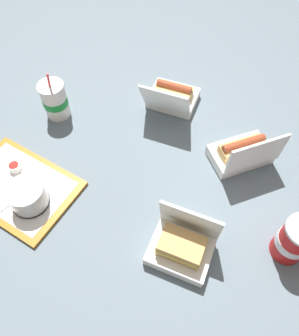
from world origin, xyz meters
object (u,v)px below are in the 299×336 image
Objects in this scene: plastic_fork at (15,158)px; clamshell_hotdog_corner at (242,152)px; food_tray at (18,187)px; clamshell_sandwich_center at (182,247)px; soda_cup_front at (55,100)px; ketchup_cup at (15,167)px; soda_cup_center at (294,240)px; clamshell_hotdog_left at (172,96)px; cake_container at (28,196)px.

plastic_fork is 0.78m from clamshell_hotdog_corner.
clamshell_sandwich_center is at bearing -4.61° from food_tray.
food_tray is at bearing -153.16° from clamshell_hotdog_corner.
clamshell_sandwich_center reaches higher than food_tray.
plastic_fork is 0.54× the size of soda_cup_front.
soda_cup_front reaches higher than ketchup_cup.
soda_cup_center is (0.29, 0.10, 0.03)m from clamshell_sandwich_center.
clamshell_sandwich_center reaches higher than clamshell_hotdog_corner.
clamshell_hotdog_left is 0.44m from soda_cup_front.
soda_cup_front is at bearing 117.68° from plastic_fork.
soda_cup_center reaches higher than food_tray.
clamshell_hotdog_left is (0.41, 0.47, 0.01)m from ketchup_cup.
soda_cup_front is at bearing -155.23° from clamshell_hotdog_left.
plastic_fork is 0.51× the size of soda_cup_center.
ketchup_cup is (-0.11, 0.10, -0.02)m from cake_container.
clamshell_hotdog_corner reaches higher than ketchup_cup.
soda_cup_center is at bearing -58.01° from clamshell_hotdog_corner.
soda_cup_center is at bearing -0.19° from ketchup_cup.
clamshell_hotdog_left reaches higher than food_tray.
ketchup_cup reaches higher than food_tray.
food_tray is at bearing -54.62° from ketchup_cup.
clamshell_hotdog_left is (0.30, 0.56, -0.01)m from cake_container.
clamshell_hotdog_left is 0.67m from soda_cup_center.
cake_container is at bearing -28.13° from food_tray.
soda_cup_center is at bearing -44.64° from clamshell_hotdog_left.
clamshell_sandwich_center reaches higher than cake_container.
clamshell_hotdog_corner is at bearing -31.80° from clamshell_hotdog_left.
food_tray is 2.27× the size of clamshell_sandwich_center.
clamshell_hotdog_left reaches higher than cake_container.
food_tray is 2.07× the size of soda_cup_front.
food_tray is 0.75m from clamshell_hotdog_corner.
cake_container is at bearing -6.90° from plastic_fork.
clamshell_sandwich_center is 0.86× the size of clamshell_hotdog_left.
clamshell_hotdog_corner is (0.71, 0.28, 0.01)m from ketchup_cup.
clamshell_hotdog_corner is at bearing 55.56° from plastic_fork.
cake_container reaches higher than ketchup_cup.
cake_container is at bearing -40.41° from ketchup_cup.
ketchup_cup is at bearing -158.36° from clamshell_hotdog_corner.
clamshell_sandwich_center is (0.63, -0.14, 0.03)m from plastic_fork.
clamshell_hotdog_corner is 1.19× the size of soda_cup_front.
clamshell_sandwich_center is at bearing -71.84° from clamshell_hotdog_left.
soda_cup_front is at bearing 161.86° from soda_cup_center.
clamshell_hotdog_left reaches higher than ketchup_cup.
ketchup_cup is 0.61m from clamshell_sandwich_center.
clamshell_hotdog_left is at bearing 24.77° from soda_cup_front.
cake_container is at bearing -147.78° from clamshell_hotdog_corner.
ketchup_cup is 0.20× the size of soda_cup_front.
soda_cup_center reaches higher than clamshell_hotdog_left.
food_tray is 10.48× the size of ketchup_cup.
ketchup_cup is at bearing 179.81° from soda_cup_center.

